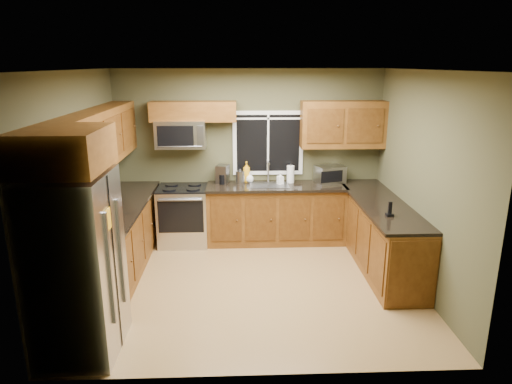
{
  "coord_description": "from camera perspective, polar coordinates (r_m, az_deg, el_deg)",
  "views": [
    {
      "loc": [
        -0.18,
        -5.38,
        2.77
      ],
      "look_at": [
        0.05,
        0.35,
        1.15
      ],
      "focal_mm": 32.0,
      "sensor_mm": 36.0,
      "label": 1
    }
  ],
  "objects": [
    {
      "name": "window",
      "position": [
        7.28,
        1.52,
        6.14
      ],
      "size": [
        1.12,
        0.03,
        1.02
      ],
      "color": "white",
      "rests_on": "back_wall"
    },
    {
      "name": "soap_bottle_b",
      "position": [
        7.16,
        3.06,
        1.73
      ],
      "size": [
        0.11,
        0.11,
        0.19
      ],
      "primitive_type": "imported",
      "rotation": [
        0.0,
        0.0,
        0.39
      ],
      "color": "white",
      "rests_on": "countertop_back"
    },
    {
      "name": "base_cabinets_back",
      "position": [
        7.29,
        2.5,
        -2.81
      ],
      "size": [
        2.17,
        0.6,
        0.9
      ],
      "primitive_type": "cube",
      "color": "brown",
      "rests_on": "ground"
    },
    {
      "name": "upper_cabinets_back_right",
      "position": [
        7.26,
        10.8,
        8.3
      ],
      "size": [
        1.3,
        0.33,
        0.72
      ],
      "primitive_type": "cube",
      "color": "brown",
      "rests_on": "back_wall"
    },
    {
      "name": "base_cabinets_peninsula",
      "position": [
        6.66,
        15.2,
        -5.18
      ],
      "size": [
        0.6,
        2.52,
        0.9
      ],
      "color": "brown",
      "rests_on": "ground"
    },
    {
      "name": "upper_cabinets_back_left",
      "position": [
        7.08,
        -7.84,
        9.95
      ],
      "size": [
        1.3,
        0.33,
        0.3
      ],
      "primitive_type": "cube",
      "color": "brown",
      "rests_on": "back_wall"
    },
    {
      "name": "right_wall",
      "position": [
        6.02,
        20.05,
        1.14
      ],
      "size": [
        0.0,
        3.6,
        3.6
      ],
      "primitive_type": "plane",
      "rotation": [
        1.57,
        0.0,
        -1.57
      ],
      "color": "#45442A",
      "rests_on": "ground"
    },
    {
      "name": "microwave",
      "position": [
        7.12,
        -9.37,
        7.16
      ],
      "size": [
        0.76,
        0.41,
        0.42
      ],
      "color": "#B7B7BC",
      "rests_on": "back_wall"
    },
    {
      "name": "sink",
      "position": [
        7.13,
        1.63,
        0.99
      ],
      "size": [
        0.6,
        0.42,
        0.36
      ],
      "color": "slate",
      "rests_on": "countertop_back"
    },
    {
      "name": "base_cabinets_left",
      "position": [
        6.5,
        -16.65,
        -5.83
      ],
      "size": [
        0.6,
        2.65,
        0.9
      ],
      "primitive_type": "cube",
      "color": "brown",
      "rests_on": "ground"
    },
    {
      "name": "front_wall",
      "position": [
        3.86,
        0.56,
        -5.83
      ],
      "size": [
        4.2,
        0.0,
        4.2
      ],
      "primitive_type": "plane",
      "rotation": [
        -1.57,
        0.0,
        0.0
      ],
      "color": "#45442A",
      "rests_on": "ground"
    },
    {
      "name": "toaster_oven",
      "position": [
        7.34,
        9.22,
        2.22
      ],
      "size": [
        0.5,
        0.44,
        0.27
      ],
      "color": "#B7B7BC",
      "rests_on": "countertop_back"
    },
    {
      "name": "ceiling",
      "position": [
        5.39,
        -0.39,
        15.02
      ],
      "size": [
        4.2,
        4.2,
        0.0
      ],
      "primitive_type": "plane",
      "rotation": [
        3.14,
        0.0,
        0.0
      ],
      "color": "white",
      "rests_on": "back_wall"
    },
    {
      "name": "refrigerator",
      "position": [
        4.75,
        -21.48,
        -8.57
      ],
      "size": [
        0.74,
        0.9,
        1.8
      ],
      "color": "#B7B7BC",
      "rests_on": "ground"
    },
    {
      "name": "kettle",
      "position": [
        7.19,
        -1.99,
        1.94
      ],
      "size": [
        0.18,
        0.18,
        0.25
      ],
      "color": "#B7B7BC",
      "rests_on": "countertop_back"
    },
    {
      "name": "countertop_left",
      "position": [
        6.35,
        -16.76,
        -1.87
      ],
      "size": [
        0.65,
        2.65,
        0.04
      ],
      "primitive_type": "cube",
      "color": "black",
      "rests_on": "base_cabinets_left"
    },
    {
      "name": "floor",
      "position": [
        6.06,
        -0.34,
        -11.45
      ],
      "size": [
        4.2,
        4.2,
        0.0
      ],
      "primitive_type": "plane",
      "color": "olive",
      "rests_on": "ground"
    },
    {
      "name": "range",
      "position": [
        7.28,
        -9.06,
        -2.86
      ],
      "size": [
        0.76,
        0.69,
        0.94
      ],
      "color": "#B7B7BC",
      "rests_on": "ground"
    },
    {
      "name": "cordless_phone",
      "position": [
        5.9,
        16.37,
        -2.39
      ],
      "size": [
        0.09,
        0.09,
        0.19
      ],
      "color": "black",
      "rests_on": "countertop_peninsula"
    },
    {
      "name": "coffee_maker",
      "position": [
        7.23,
        -4.2,
        2.17
      ],
      "size": [
        0.22,
        0.27,
        0.29
      ],
      "color": "slate",
      "rests_on": "countertop_back"
    },
    {
      "name": "upper_cabinet_over_fridge",
      "position": [
        4.43,
        -22.95,
        4.91
      ],
      "size": [
        0.72,
        0.9,
        0.38
      ],
      "primitive_type": "cube",
      "color": "brown",
      "rests_on": "left_wall"
    },
    {
      "name": "soap_bottle_c",
      "position": [
        7.27,
        -0.82,
        1.87
      ],
      "size": [
        0.13,
        0.13,
        0.17
      ],
      "primitive_type": "imported",
      "rotation": [
        0.0,
        0.0,
        0.01
      ],
      "color": "white",
      "rests_on": "countertop_back"
    },
    {
      "name": "countertop_peninsula",
      "position": [
        6.52,
        15.27,
        -1.3
      ],
      "size": [
        0.65,
        2.5,
        0.04
      ],
      "primitive_type": "cube",
      "color": "black",
      "rests_on": "base_cabinets_peninsula"
    },
    {
      "name": "left_wall",
      "position": [
        5.89,
        -21.26,
        0.72
      ],
      "size": [
        0.0,
        3.6,
        3.6
      ],
      "primitive_type": "plane",
      "rotation": [
        1.57,
        0.0,
        1.57
      ],
      "color": "#45442A",
      "rests_on": "ground"
    },
    {
      "name": "countertop_back",
      "position": [
        7.13,
        2.56,
        0.71
      ],
      "size": [
        2.17,
        0.65,
        0.04
      ],
      "primitive_type": "cube",
      "color": "black",
      "rests_on": "base_cabinets_back"
    },
    {
      "name": "soap_bottle_a",
      "position": [
        7.28,
        -1.19,
        2.53
      ],
      "size": [
        0.14,
        0.14,
        0.33
      ],
      "primitive_type": "imported",
      "rotation": [
        0.0,
        0.0,
        -0.09
      ],
      "color": "#EFA816",
      "rests_on": "countertop_back"
    },
    {
      "name": "back_wall",
      "position": [
        7.32,
        -0.86,
        4.59
      ],
      "size": [
        4.2,
        0.0,
        4.2
      ],
      "primitive_type": "plane",
      "rotation": [
        1.57,
        0.0,
        0.0
      ],
      "color": "#45442A",
      "rests_on": "ground"
    },
    {
      "name": "upper_cabinets_left",
      "position": [
        6.18,
        -18.89,
        6.46
      ],
      "size": [
        0.33,
        2.65,
        0.72
      ],
      "primitive_type": "cube",
      "color": "brown",
      "rests_on": "left_wall"
    },
    {
      "name": "paper_towel_roll",
      "position": [
        7.26,
        4.33,
        2.24
      ],
      "size": [
        0.14,
        0.14,
        0.3
      ],
      "color": "white",
      "rests_on": "countertop_back"
    }
  ]
}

